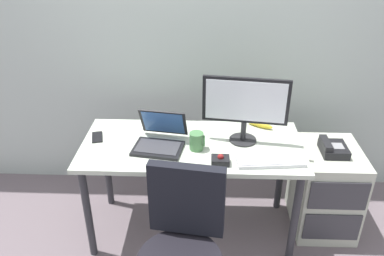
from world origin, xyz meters
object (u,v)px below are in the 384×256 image
monitor_main (245,105)px  trackball_mouse (220,160)px  desk_phone (333,148)px  banana (260,124)px  laptop (160,139)px  keyboard (270,161)px  coffee_mug (197,141)px  cell_phone (97,137)px  file_cabinet (325,189)px

monitor_main → trackball_mouse: bearing=-119.6°
desk_phone → banana: (-0.48, 0.17, 0.08)m
desk_phone → trackball_mouse: trackball_mouse is taller
trackball_mouse → banana: trackball_mouse is taller
banana → desk_phone: bearing=-19.6°
trackball_mouse → desk_phone: bearing=21.6°
desk_phone → laptop: size_ratio=0.56×
keyboard → coffee_mug: bearing=162.5°
monitor_main → banana: 0.34m
trackball_mouse → cell_phone: trackball_mouse is taller
file_cabinet → cell_phone: (-1.60, -0.04, 0.42)m
keyboard → trackball_mouse: (-0.30, -0.02, 0.01)m
desk_phone → cell_phone: 1.60m
trackball_mouse → cell_phone: 0.87m
keyboard → cell_phone: 1.16m
trackball_mouse → coffee_mug: coffee_mug is taller
keyboard → laptop: laptop is taller
monitor_main → banana: monitor_main is taller
desk_phone → monitor_main: 0.70m
trackball_mouse → banana: (0.29, 0.47, -0.00)m
file_cabinet → keyboard: bearing=-147.3°
coffee_mug → trackball_mouse: bearing=-47.5°
trackball_mouse → cell_phone: size_ratio=0.77×
keyboard → laptop: bearing=165.6°
laptop → monitor_main: bearing=8.5°
laptop → banana: bearing=22.4°
keyboard → trackball_mouse: size_ratio=3.83×
laptop → trackball_mouse: bearing=-26.6°
desk_phone → monitor_main: size_ratio=0.37×
file_cabinet → keyboard: (-0.47, -0.30, 0.43)m
desk_phone → trackball_mouse: bearing=-158.4°
cell_phone → desk_phone: bearing=-13.3°
monitor_main → banana: bearing=55.8°
file_cabinet → keyboard: keyboard is taller
cell_phone → banana: banana is taller
file_cabinet → laptop: bearing=-173.8°
laptop → trackball_mouse: size_ratio=3.25×
desk_phone → coffee_mug: bearing=-171.0°
desk_phone → monitor_main: monitor_main is taller
file_cabinet → trackball_mouse: bearing=-157.5°
laptop → cell_phone: (-0.44, 0.08, -0.05)m
desk_phone → cell_phone: bearing=-179.0°
laptop → banana: size_ratio=1.88×
keyboard → coffee_mug: (-0.45, 0.14, 0.05)m
desk_phone → laptop: (-1.16, -0.11, 0.11)m
trackball_mouse → banana: 0.56m
file_cabinet → laptop: 1.26m
monitor_main → laptop: monitor_main is taller
file_cabinet → trackball_mouse: trackball_mouse is taller
coffee_mug → cell_phone: size_ratio=0.82×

